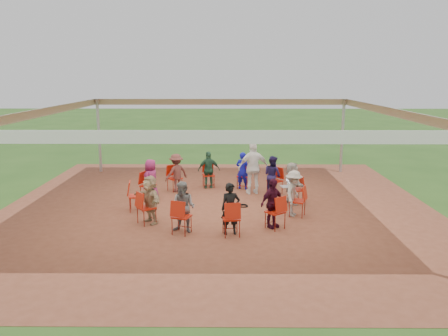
{
  "coord_description": "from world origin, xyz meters",
  "views": [
    {
      "loc": [
        0.28,
        -12.78,
        3.95
      ],
      "look_at": [
        0.18,
        0.3,
        1.16
      ],
      "focal_mm": 35.0,
      "sensor_mm": 36.0,
      "label": 1
    }
  ],
  "objects_px": {
    "person_seated_9": "(272,203)",
    "cable_coil": "(243,206)",
    "chair_4": "(175,178)",
    "chair_10": "(275,212)",
    "person_seated_2": "(243,171)",
    "chair_5": "(148,186)",
    "person_seated_8": "(230,209)",
    "chair_2": "(244,176)",
    "chair_3": "(209,175)",
    "person_seated_0": "(292,183)",
    "chair_7": "(146,208)",
    "laptop": "(287,185)",
    "person_seated_3": "(209,170)",
    "chair_11": "(297,201)",
    "person_seated_1": "(272,175)",
    "person_seated_10": "(294,193)",
    "person_seated_6": "(150,199)",
    "chair_0": "(295,190)",
    "chair_8": "(182,217)",
    "person_seated_7": "(183,207)",
    "person_seated_4": "(176,173)",
    "chair_1": "(275,181)",
    "person_seated_5": "(151,179)",
    "chair_9": "(231,218)",
    "chair_6": "(136,196)",
    "standing_person": "(253,168)"
  },
  "relations": [
    {
      "from": "chair_11",
      "to": "person_seated_1",
      "type": "bearing_deg",
      "value": 32.5
    },
    {
      "from": "chair_4",
      "to": "chair_10",
      "type": "height_order",
      "value": "same"
    },
    {
      "from": "person_seated_3",
      "to": "person_seated_10",
      "type": "xyz_separation_m",
      "value": [
        2.53,
        -3.12,
        0.0
      ]
    },
    {
      "from": "chair_11",
      "to": "person_seated_3",
      "type": "xyz_separation_m",
      "value": [
        -2.65,
        3.16,
        0.22
      ]
    },
    {
      "from": "person_seated_10",
      "to": "person_seated_2",
      "type": "bearing_deg",
      "value": 45.0
    },
    {
      "from": "chair_7",
      "to": "standing_person",
      "type": "distance_m",
      "value": 4.37
    },
    {
      "from": "laptop",
      "to": "chair_4",
      "type": "bearing_deg",
      "value": 58.0
    },
    {
      "from": "chair_11",
      "to": "person_seated_6",
      "type": "xyz_separation_m",
      "value": [
        -4.08,
        -0.59,
        0.22
      ]
    },
    {
      "from": "chair_11",
      "to": "person_seated_8",
      "type": "xyz_separation_m",
      "value": [
        -1.91,
        -1.42,
        0.22
      ]
    },
    {
      "from": "person_seated_8",
      "to": "standing_person",
      "type": "bearing_deg",
      "value": 69.2
    },
    {
      "from": "person_seated_8",
      "to": "chair_10",
      "type": "bearing_deg",
      "value": 9.62
    },
    {
      "from": "person_seated_8",
      "to": "person_seated_0",
      "type": "bearing_deg",
      "value": 45.0
    },
    {
      "from": "chair_3",
      "to": "chair_4",
      "type": "relative_size",
      "value": 1.0
    },
    {
      "from": "person_seated_5",
      "to": "person_seated_9",
      "type": "distance_m",
      "value": 4.48
    },
    {
      "from": "chair_7",
      "to": "chair_2",
      "type": "bearing_deg",
      "value": 105.0
    },
    {
      "from": "person_seated_7",
      "to": "chair_2",
      "type": "bearing_deg",
      "value": 90.0
    },
    {
      "from": "chair_9",
      "to": "person_seated_2",
      "type": "bearing_deg",
      "value": 75.39
    },
    {
      "from": "chair_8",
      "to": "person_seated_3",
      "type": "height_order",
      "value": "person_seated_3"
    },
    {
      "from": "chair_4",
      "to": "person_seated_2",
      "type": "relative_size",
      "value": 0.68
    },
    {
      "from": "chair_5",
      "to": "person_seated_6",
      "type": "bearing_deg",
      "value": 32.5
    },
    {
      "from": "chair_8",
      "to": "person_seated_4",
      "type": "xyz_separation_m",
      "value": [
        -0.59,
        4.08,
        0.22
      ]
    },
    {
      "from": "chair_8",
      "to": "person_seated_3",
      "type": "bearing_deg",
      "value": 104.61
    },
    {
      "from": "chair_2",
      "to": "chair_3",
      "type": "height_order",
      "value": "same"
    },
    {
      "from": "chair_1",
      "to": "chair_7",
      "type": "xyz_separation_m",
      "value": [
        -3.79,
        -3.08,
        0.0
      ]
    },
    {
      "from": "chair_3",
      "to": "chair_6",
      "type": "relative_size",
      "value": 1.0
    },
    {
      "from": "chair_4",
      "to": "person_seated_8",
      "type": "distance_m",
      "value": 4.6
    },
    {
      "from": "person_seated_8",
      "to": "person_seated_6",
      "type": "bearing_deg",
      "value": 150.0
    },
    {
      "from": "chair_2",
      "to": "person_seated_3",
      "type": "xyz_separation_m",
      "value": [
        -1.24,
        0.01,
        0.22
      ]
    },
    {
      "from": "chair_0",
      "to": "chair_8",
      "type": "relative_size",
      "value": 1.0
    },
    {
      "from": "person_seated_9",
      "to": "cable_coil",
      "type": "xyz_separation_m",
      "value": [
        -0.7,
        1.87,
        -0.64
      ]
    },
    {
      "from": "chair_1",
      "to": "chair_4",
      "type": "bearing_deg",
      "value": 45.0
    },
    {
      "from": "person_seated_10",
      "to": "person_seated_3",
      "type": "bearing_deg",
      "value": 60.0
    },
    {
      "from": "chair_3",
      "to": "person_seated_3",
      "type": "relative_size",
      "value": 0.68
    },
    {
      "from": "chair_1",
      "to": "cable_coil",
      "type": "bearing_deg",
      "value": 103.43
    },
    {
      "from": "chair_5",
      "to": "person_seated_8",
      "type": "relative_size",
      "value": 0.68
    },
    {
      "from": "chair_5",
      "to": "cable_coil",
      "type": "distance_m",
      "value": 3.18
    },
    {
      "from": "chair_2",
      "to": "chair_5",
      "type": "xyz_separation_m",
      "value": [
        -3.15,
        -1.41,
        0.0
      ]
    },
    {
      "from": "person_seated_2",
      "to": "cable_coil",
      "type": "relative_size",
      "value": 3.63
    },
    {
      "from": "person_seated_7",
      "to": "chair_1",
      "type": "bearing_deg",
      "value": 74.61
    },
    {
      "from": "chair_10",
      "to": "person_seated_10",
      "type": "relative_size",
      "value": 0.68
    },
    {
      "from": "chair_0",
      "to": "person_seated_6",
      "type": "relative_size",
      "value": 0.68
    },
    {
      "from": "chair_3",
      "to": "laptop",
      "type": "xyz_separation_m",
      "value": [
        2.52,
        -2.07,
        0.18
      ]
    },
    {
      "from": "person_seated_7",
      "to": "person_seated_10",
      "type": "height_order",
      "value": "same"
    },
    {
      "from": "chair_8",
      "to": "chair_11",
      "type": "distance_m",
      "value": 3.45
    },
    {
      "from": "chair_10",
      "to": "standing_person",
      "type": "height_order",
      "value": "standing_person"
    },
    {
      "from": "person_seated_10",
      "to": "chair_4",
      "type": "bearing_deg",
      "value": 74.61
    },
    {
      "from": "person_seated_4",
      "to": "standing_person",
      "type": "height_order",
      "value": "standing_person"
    },
    {
      "from": "person_seated_10",
      "to": "cable_coil",
      "type": "relative_size",
      "value": 3.63
    },
    {
      "from": "person_seated_1",
      "to": "chair_1",
      "type": "bearing_deg",
      "value": -90.0
    },
    {
      "from": "chair_8",
      "to": "person_seated_6",
      "type": "bearing_deg",
      "value": 159.62
    }
  ]
}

